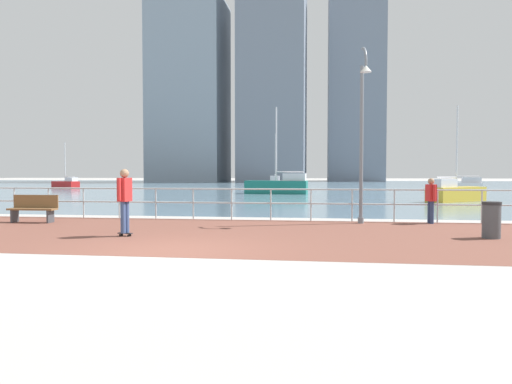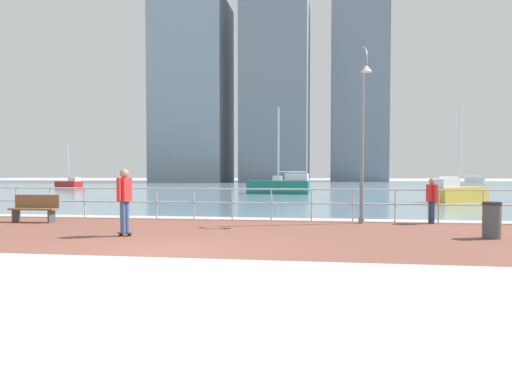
{
  "view_description": "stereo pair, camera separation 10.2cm",
  "coord_description": "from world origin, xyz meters",
  "px_view_note": "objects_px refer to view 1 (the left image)",
  "views": [
    {
      "loc": [
        3.13,
        -9.35,
        1.64
      ],
      "look_at": [
        1.25,
        4.07,
        1.1
      ],
      "focal_mm": 32.56,
      "sensor_mm": 36.0,
      "label": 1
    },
    {
      "loc": [
        3.23,
        -9.33,
        1.64
      ],
      "look_at": [
        1.25,
        4.07,
        1.1
      ],
      "focal_mm": 32.56,
      "sensor_mm": 36.0,
      "label": 2
    }
  ],
  "objects_px": {
    "sailboat_white": "(66,184)",
    "sailboat_navy": "(275,184)",
    "sailboat_yellow": "(455,192)",
    "lamppost": "(363,126)",
    "skateboarder": "(125,196)",
    "park_bench": "(33,208)",
    "trash_bin": "(491,220)",
    "sailboat_red": "(278,186)",
    "sailboat_ivory": "(458,186)",
    "bystander": "(431,197)"
  },
  "relations": [
    {
      "from": "skateboarder",
      "to": "sailboat_yellow",
      "type": "xyz_separation_m",
      "value": [
        12.8,
        16.87,
        -0.53
      ]
    },
    {
      "from": "park_bench",
      "to": "sailboat_navy",
      "type": "distance_m",
      "value": 35.08
    },
    {
      "from": "lamppost",
      "to": "park_bench",
      "type": "relative_size",
      "value": 3.56
    },
    {
      "from": "lamppost",
      "to": "sailboat_yellow",
      "type": "height_order",
      "value": "lamppost"
    },
    {
      "from": "lamppost",
      "to": "sailboat_ivory",
      "type": "height_order",
      "value": "lamppost"
    },
    {
      "from": "lamppost",
      "to": "sailboat_white",
      "type": "relative_size",
      "value": 1.13
    },
    {
      "from": "lamppost",
      "to": "sailboat_navy",
      "type": "distance_m",
      "value": 34.34
    },
    {
      "from": "skateboarder",
      "to": "trash_bin",
      "type": "xyz_separation_m",
      "value": [
        9.35,
        0.92,
        -0.59
      ]
    },
    {
      "from": "sailboat_yellow",
      "to": "sailboat_red",
      "type": "bearing_deg",
      "value": 141.61
    },
    {
      "from": "skateboarder",
      "to": "park_bench",
      "type": "relative_size",
      "value": 1.09
    },
    {
      "from": "sailboat_ivory",
      "to": "sailboat_white",
      "type": "height_order",
      "value": "sailboat_ivory"
    },
    {
      "from": "trash_bin",
      "to": "sailboat_yellow",
      "type": "bearing_deg",
      "value": 77.78
    },
    {
      "from": "park_bench",
      "to": "sailboat_white",
      "type": "relative_size",
      "value": 0.32
    },
    {
      "from": "sailboat_navy",
      "to": "sailboat_yellow",
      "type": "bearing_deg",
      "value": -58.87
    },
    {
      "from": "lamppost",
      "to": "park_bench",
      "type": "height_order",
      "value": "lamppost"
    },
    {
      "from": "lamppost",
      "to": "sailboat_red",
      "type": "xyz_separation_m",
      "value": [
        -4.7,
        21.76,
        -2.5
      ]
    },
    {
      "from": "park_bench",
      "to": "sailboat_white",
      "type": "distance_m",
      "value": 38.32
    },
    {
      "from": "sailboat_ivory",
      "to": "sailboat_yellow",
      "type": "xyz_separation_m",
      "value": [
        -3.89,
        -13.29,
        -0.0
      ]
    },
    {
      "from": "sailboat_yellow",
      "to": "sailboat_navy",
      "type": "height_order",
      "value": "sailboat_navy"
    },
    {
      "from": "bystander",
      "to": "trash_bin",
      "type": "bearing_deg",
      "value": -78.23
    },
    {
      "from": "skateboarder",
      "to": "sailboat_white",
      "type": "bearing_deg",
      "value": 122.13
    },
    {
      "from": "sailboat_yellow",
      "to": "park_bench",
      "type": "bearing_deg",
      "value": -140.94
    },
    {
      "from": "sailboat_ivory",
      "to": "sailboat_navy",
      "type": "distance_m",
      "value": 18.02
    },
    {
      "from": "sailboat_white",
      "to": "sailboat_navy",
      "type": "distance_m",
      "value": 23.2
    },
    {
      "from": "sailboat_red",
      "to": "sailboat_navy",
      "type": "xyz_separation_m",
      "value": [
        -1.41,
        11.93,
        -0.1
      ]
    },
    {
      "from": "sailboat_ivory",
      "to": "sailboat_red",
      "type": "xyz_separation_m",
      "value": [
        -15.0,
        -4.48,
        0.13
      ]
    },
    {
      "from": "lamppost",
      "to": "trash_bin",
      "type": "relative_size",
      "value": 6.16
    },
    {
      "from": "sailboat_white",
      "to": "sailboat_navy",
      "type": "relative_size",
      "value": 0.86
    },
    {
      "from": "park_bench",
      "to": "sailboat_ivory",
      "type": "distance_m",
      "value": 34.55
    },
    {
      "from": "trash_bin",
      "to": "sailboat_yellow",
      "type": "height_order",
      "value": "sailboat_yellow"
    },
    {
      "from": "sailboat_white",
      "to": "sailboat_red",
      "type": "bearing_deg",
      "value": -23.68
    },
    {
      "from": "sailboat_yellow",
      "to": "sailboat_navy",
      "type": "distance_m",
      "value": 24.22
    },
    {
      "from": "park_bench",
      "to": "sailboat_red",
      "type": "relative_size",
      "value": 0.23
    },
    {
      "from": "sailboat_white",
      "to": "sailboat_yellow",
      "type": "bearing_deg",
      "value": -28.75
    },
    {
      "from": "lamppost",
      "to": "trash_bin",
      "type": "distance_m",
      "value": 4.99
    },
    {
      "from": "bystander",
      "to": "park_bench",
      "type": "height_order",
      "value": "bystander"
    },
    {
      "from": "lamppost",
      "to": "park_bench",
      "type": "bearing_deg",
      "value": -174.44
    },
    {
      "from": "skateboarder",
      "to": "sailboat_red",
      "type": "bearing_deg",
      "value": 86.23
    },
    {
      "from": "skateboarder",
      "to": "park_bench",
      "type": "distance_m",
      "value": 5.34
    },
    {
      "from": "lamppost",
      "to": "skateboarder",
      "type": "distance_m",
      "value": 7.79
    },
    {
      "from": "skateboarder",
      "to": "sailboat_white",
      "type": "height_order",
      "value": "sailboat_white"
    },
    {
      "from": "lamppost",
      "to": "trash_bin",
      "type": "xyz_separation_m",
      "value": [
        2.95,
        -2.99,
        -2.7
      ]
    },
    {
      "from": "bystander",
      "to": "trash_bin",
      "type": "distance_m",
      "value": 3.49
    },
    {
      "from": "sailboat_ivory",
      "to": "skateboarder",
      "type": "bearing_deg",
      "value": -118.96
    },
    {
      "from": "sailboat_ivory",
      "to": "sailboat_white",
      "type": "relative_size",
      "value": 1.11
    },
    {
      "from": "sailboat_red",
      "to": "bystander",
      "type": "bearing_deg",
      "value": -71.99
    },
    {
      "from": "lamppost",
      "to": "sailboat_ivory",
      "type": "xyz_separation_m",
      "value": [
        10.3,
        26.25,
        -2.63
      ]
    },
    {
      "from": "sailboat_yellow",
      "to": "sailboat_white",
      "type": "bearing_deg",
      "value": 151.25
    },
    {
      "from": "lamppost",
      "to": "bystander",
      "type": "distance_m",
      "value": 3.24
    },
    {
      "from": "bystander",
      "to": "sailboat_yellow",
      "type": "xyz_separation_m",
      "value": [
        4.16,
        12.56,
        -0.33
      ]
    }
  ]
}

